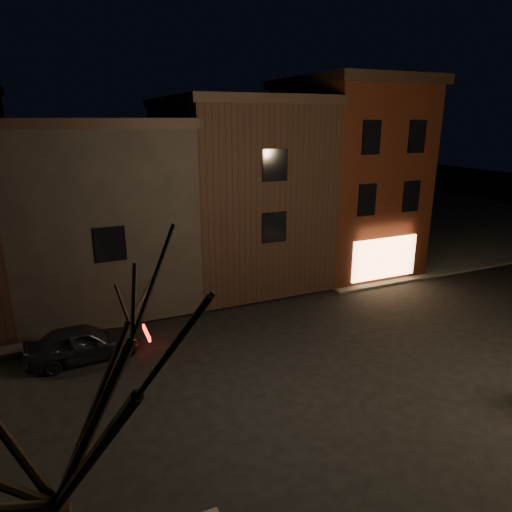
{
  "coord_description": "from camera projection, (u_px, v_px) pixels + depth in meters",
  "views": [
    {
      "loc": [
        -7.5,
        -12.85,
        8.53
      ],
      "look_at": [
        -0.42,
        3.19,
        3.2
      ],
      "focal_mm": 32.0,
      "sensor_mm": 36.0,
      "label": 1
    }
  ],
  "objects": [
    {
      "name": "parked_car_a",
      "position": [
        82.0,
        343.0,
        16.61
      ],
      "size": [
        3.98,
        1.77,
        1.33
      ],
      "primitive_type": "imported",
      "rotation": [
        0.0,
        0.0,
        1.62
      ],
      "color": "black",
      "rests_on": "ground"
    },
    {
      "name": "bare_tree_left",
      "position": [
        35.0,
        370.0,
        5.82
      ],
      "size": [
        5.6,
        5.6,
        7.5
      ],
      "color": "black",
      "rests_on": "sidewalk_near_left"
    },
    {
      "name": "row_building_a",
      "position": [
        234.0,
        188.0,
        24.98
      ],
      "size": [
        7.3,
        10.3,
        9.4
      ],
      "color": "black",
      "rests_on": "ground"
    },
    {
      "name": "row_building_b",
      "position": [
        96.0,
        207.0,
        22.33
      ],
      "size": [
        7.8,
        10.3,
        8.4
      ],
      "color": "black",
      "rests_on": "ground"
    },
    {
      "name": "ground",
      "position": [
        302.0,
        362.0,
        16.62
      ],
      "size": [
        120.0,
        120.0,
        0.0
      ],
      "primitive_type": "plane",
      "color": "black",
      "rests_on": "ground"
    },
    {
      "name": "corner_building",
      "position": [
        345.0,
        174.0,
        26.43
      ],
      "size": [
        6.5,
        8.5,
        10.5
      ],
      "color": "#3C150A",
      "rests_on": "ground"
    },
    {
      "name": "sidewalk_far_right",
      "position": [
        385.0,
        214.0,
        41.84
      ],
      "size": [
        30.0,
        30.0,
        0.12
      ],
      "primitive_type": "cube",
      "color": "#2D2B28",
      "rests_on": "ground"
    }
  ]
}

